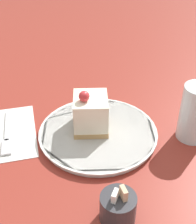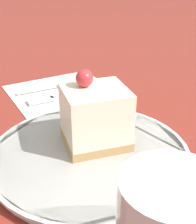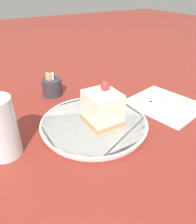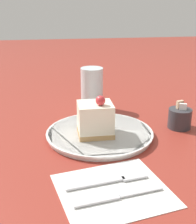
# 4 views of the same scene
# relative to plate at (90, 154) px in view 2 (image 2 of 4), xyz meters

# --- Properties ---
(ground_plane) EXTENTS (4.00, 4.00, 0.00)m
(ground_plane) POSITION_rel_plate_xyz_m (0.01, 0.04, -0.01)
(ground_plane) COLOR maroon
(plate) EXTENTS (0.28, 0.28, 0.01)m
(plate) POSITION_rel_plate_xyz_m (0.00, 0.00, 0.00)
(plate) COLOR silver
(plate) RESTS_ON ground_plane
(cake_slice) EXTENTS (0.08, 0.09, 0.11)m
(cake_slice) POSITION_rel_plate_xyz_m (0.02, -0.01, 0.05)
(cake_slice) COLOR #AD8451
(cake_slice) RESTS_ON plate
(napkin) EXTENTS (0.22, 0.24, 0.00)m
(napkin) POSITION_rel_plate_xyz_m (0.24, -0.01, -0.01)
(napkin) COLOR white
(napkin) RESTS_ON ground_plane
(fork) EXTENTS (0.04, 0.17, 0.00)m
(fork) POSITION_rel_plate_xyz_m (0.22, -0.00, -0.00)
(fork) COLOR silver
(fork) RESTS_ON napkin
(knife) EXTENTS (0.04, 0.17, 0.00)m
(knife) POSITION_rel_plate_xyz_m (0.27, -0.02, -0.00)
(knife) COLOR silver
(knife) RESTS_ON napkin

